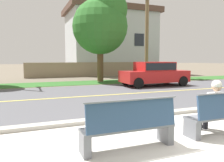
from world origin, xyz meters
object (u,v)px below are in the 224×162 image
(bench_left, at_px, (130,127))
(bench_right, at_px, (224,115))
(car_red_near, at_px, (154,73))
(seated_person_white, at_px, (213,105))
(palm_tree_short, at_px, (147,2))
(shade_tree_left, at_px, (102,23))

(bench_left, xyz_separation_m, bench_right, (2.37, 0.00, 0.00))
(bench_left, distance_m, car_red_near, 10.37)
(seated_person_white, xyz_separation_m, palm_tree_short, (6.20, 13.70, 6.03))
(shade_tree_left, distance_m, palm_tree_short, 5.53)
(bench_left, bearing_deg, car_red_near, 55.37)
(car_red_near, height_order, shade_tree_left, shade_tree_left)
(shade_tree_left, xyz_separation_m, palm_tree_short, (4.77, 1.62, 2.28))
(bench_left, bearing_deg, seated_person_white, 4.45)
(bench_right, xyz_separation_m, car_red_near, (3.51, 8.53, 0.40))
(bench_right, xyz_separation_m, seated_person_white, (-0.18, 0.17, 0.22))
(bench_left, height_order, seated_person_white, seated_person_white)
(palm_tree_short, bearing_deg, bench_left, -121.18)
(seated_person_white, distance_m, car_red_near, 9.14)
(palm_tree_short, bearing_deg, shade_tree_left, -161.22)
(bench_right, relative_size, car_red_near, 0.43)
(bench_right, height_order, seated_person_white, seated_person_white)
(bench_right, relative_size, shade_tree_left, 0.27)
(car_red_near, distance_m, shade_tree_left, 5.64)
(bench_right, distance_m, car_red_near, 9.23)
(seated_person_white, bearing_deg, shade_tree_left, 83.27)
(car_red_near, bearing_deg, shade_tree_left, 121.40)
(car_red_near, bearing_deg, palm_tree_short, 64.88)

